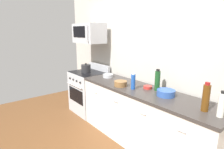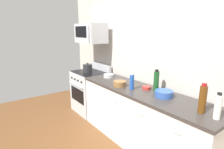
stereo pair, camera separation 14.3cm
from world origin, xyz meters
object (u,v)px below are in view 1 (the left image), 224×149
at_px(bottle_wine_green, 157,80).
at_px(bowl_blue_mixing, 166,93).
at_px(bowl_wooden_salad, 121,83).
at_px(microwave, 89,33).
at_px(bottle_wine_amber, 206,98).
at_px(range_oven, 89,92).
at_px(bowl_steel_prep, 108,76).
at_px(bowl_red_small, 148,87).
at_px(bottle_soda_blue, 133,82).
at_px(bottle_vinegar_white, 221,105).
at_px(stockpot, 86,68).

distance_m(bottle_wine_green, bowl_blue_mixing, 0.28).
bearing_deg(bowl_wooden_salad, bowl_blue_mixing, 13.64).
xyz_separation_m(microwave, bottle_wine_amber, (2.55, -0.09, -0.67)).
height_order(range_oven, bottle_wine_green, bottle_wine_green).
height_order(bowl_steel_prep, bowl_red_small, bowl_steel_prep).
relative_size(bottle_soda_blue, bottle_vinegar_white, 0.90).
xyz_separation_m(bottle_wine_green, stockpot, (-1.74, -0.20, -0.07)).
bearing_deg(bowl_wooden_salad, range_oven, 173.30).
relative_size(bowl_wooden_salad, bowl_steel_prep, 1.05).
height_order(range_oven, bowl_steel_prep, range_oven).
bearing_deg(bottle_vinegar_white, range_oven, 178.70).
xyz_separation_m(bottle_wine_amber, bottle_soda_blue, (-1.07, -0.06, -0.04)).
distance_m(bowl_wooden_salad, stockpot, 1.24).
bearing_deg(microwave, bowl_blue_mixing, -0.29).
height_order(bowl_wooden_salad, bowl_blue_mixing, same).
distance_m(range_oven, bottle_wine_green, 1.85).
distance_m(bowl_blue_mixing, stockpot, 1.98).
height_order(bottle_wine_amber, bottle_vinegar_white, bottle_wine_amber).
bearing_deg(bottle_soda_blue, bowl_wooden_salad, -168.82).
relative_size(microwave, bowl_red_small, 5.58).
height_order(bottle_vinegar_white, bowl_steel_prep, bottle_vinegar_white).
xyz_separation_m(bottle_soda_blue, bowl_steel_prep, (-0.83, 0.15, -0.09)).
bearing_deg(range_oven, bottle_vinegar_white, -1.30).
height_order(range_oven, bottle_vinegar_white, bottle_vinegar_white).
xyz_separation_m(bowl_wooden_salad, stockpot, (-1.24, 0.09, 0.04)).
distance_m(microwave, bowl_steel_prep, 1.03).
bearing_deg(microwave, range_oven, -90.29).
xyz_separation_m(bowl_steel_prep, bowl_red_small, (0.95, 0.04, -0.01)).
distance_m(bottle_vinegar_white, stockpot, 2.72).
bearing_deg(stockpot, bottle_vinegar_white, -0.18).
bearing_deg(bowl_wooden_salad, bowl_red_small, 33.47).
relative_size(bottle_vinegar_white, bowl_wooden_salad, 1.36).
bearing_deg(bottle_wine_green, microwave, -176.77).
distance_m(bowl_blue_mixing, bowl_red_small, 0.38).
height_order(bottle_soda_blue, bowl_steel_prep, bottle_soda_blue).
bearing_deg(bottle_wine_green, range_oven, -175.31).
xyz_separation_m(microwave, bowl_wooden_salad, (1.24, -0.19, -0.78)).
relative_size(bottle_wine_amber, stockpot, 1.64).
bearing_deg(bowl_red_small, bowl_steel_prep, -177.30).
bearing_deg(bottle_vinegar_white, stockpot, 179.82).
bearing_deg(bowl_blue_mixing, range_oven, -178.99).
relative_size(bowl_steel_prep, bowl_red_small, 1.48).
bearing_deg(range_oven, bowl_wooden_salad, -6.70).
height_order(bowl_blue_mixing, stockpot, stockpot).
bearing_deg(bottle_wine_green, bowl_blue_mixing, -24.82).
xyz_separation_m(range_oven, microwave, (0.00, 0.04, 1.28)).
distance_m(bottle_wine_green, bowl_steel_prep, 1.11).
bearing_deg(range_oven, bowl_steel_prep, 4.56).
relative_size(bottle_wine_amber, bowl_wooden_salad, 1.61).
bearing_deg(bottle_soda_blue, range_oven, 176.19).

